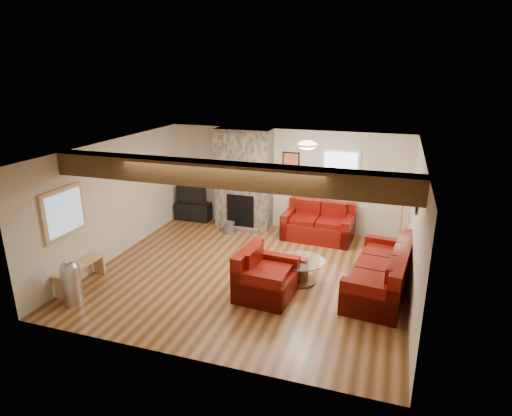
{
  "coord_description": "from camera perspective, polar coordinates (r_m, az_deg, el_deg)",
  "views": [
    {
      "loc": [
        2.53,
        -7.26,
        3.89
      ],
      "look_at": [
        0.01,
        0.4,
        1.25
      ],
      "focal_mm": 30.0,
      "sensor_mm": 36.0,
      "label": 1
    }
  ],
  "objects": [
    {
      "name": "chimney_breast",
      "position": [
        10.71,
        -1.67,
        3.72
      ],
      "size": [
        1.4,
        0.67,
        2.5
      ],
      "color": "#3D372F",
      "rests_on": "floor"
    },
    {
      "name": "floor_lamp",
      "position": [
        9.43,
        19.13,
        1.46
      ],
      "size": [
        0.4,
        0.4,
        1.57
      ],
      "color": "tan",
      "rests_on": "floor"
    },
    {
      "name": "ceiling_dome",
      "position": [
        8.44,
        6.85,
        8.15
      ],
      "size": [
        0.4,
        0.4,
        0.18
      ],
      "primitive_type": null,
      "color": "white",
      "rests_on": "room"
    },
    {
      "name": "tv_cabinet",
      "position": [
        11.57,
        -8.33,
        -0.44
      ],
      "size": [
        0.94,
        0.38,
        0.47
      ],
      "primitive_type": "cube",
      "color": "black",
      "rests_on": "floor"
    },
    {
      "name": "armchair_red",
      "position": [
        7.66,
        1.43,
        -8.72
      ],
      "size": [
        1.01,
        1.13,
        0.86
      ],
      "primitive_type": null,
      "rotation": [
        0.0,
        0.0,
        1.49
      ],
      "color": "#4A0705",
      "rests_on": "floor"
    },
    {
      "name": "room",
      "position": [
        8.13,
        -0.98,
        -0.79
      ],
      "size": [
        8.0,
        8.0,
        8.0
      ],
      "color": "#573617",
      "rests_on": "ground"
    },
    {
      "name": "hatch_window",
      "position": [
        8.32,
        -24.26,
        -0.55
      ],
      "size": [
        0.08,
        1.0,
        0.9
      ],
      "primitive_type": null,
      "color": "tan",
      "rests_on": "room"
    },
    {
      "name": "sofa_three",
      "position": [
        8.12,
        16.21,
        -7.81
      ],
      "size": [
        1.2,
        2.35,
        0.87
      ],
      "primitive_type": null,
      "rotation": [
        0.0,
        0.0,
        -1.69
      ],
      "color": "#4A0705",
      "rests_on": "floor"
    },
    {
      "name": "artwork_back",
      "position": [
        10.48,
        4.67,
        6.05
      ],
      "size": [
        0.42,
        0.06,
        0.52
      ],
      "primitive_type": null,
      "color": "black",
      "rests_on": "room"
    },
    {
      "name": "oak_beam",
      "position": [
        6.71,
        -4.53,
        4.48
      ],
      "size": [
        6.0,
        0.36,
        0.38
      ],
      "primitive_type": "cube",
      "color": "#301E0E",
      "rests_on": "room"
    },
    {
      "name": "coal_bucket",
      "position": [
        10.57,
        -3.61,
        -2.63
      ],
      "size": [
        0.3,
        0.3,
        0.28
      ],
      "primitive_type": null,
      "color": "slate",
      "rests_on": "floor"
    },
    {
      "name": "back_window",
      "position": [
        10.31,
        11.17,
        4.7
      ],
      "size": [
        0.9,
        0.08,
        1.1
      ],
      "primitive_type": null,
      "color": "white",
      "rests_on": "room"
    },
    {
      "name": "television",
      "position": [
        11.43,
        -8.44,
        1.85
      ],
      "size": [
        0.85,
        0.11,
        0.49
      ],
      "primitive_type": "imported",
      "color": "black",
      "rests_on": "tv_cabinet"
    },
    {
      "name": "pedal_bin",
      "position": [
        8.07,
        -23.41,
        -9.06
      ],
      "size": [
        0.38,
        0.38,
        0.81
      ],
      "primitive_type": null,
      "rotation": [
        0.0,
        0.0,
        -0.19
      ],
      "color": "#B4B4B9",
      "rests_on": "floor"
    },
    {
      "name": "loveseat",
      "position": [
        10.22,
        8.28,
        -1.82
      ],
      "size": [
        1.67,
        1.03,
        0.86
      ],
      "primitive_type": null,
      "rotation": [
        0.0,
        0.0,
        -0.06
      ],
      "color": "#4A0705",
      "rests_on": "floor"
    },
    {
      "name": "pine_bench",
      "position": [
        8.72,
        -22.31,
        -8.24
      ],
      "size": [
        0.27,
        1.14,
        0.43
      ],
      "primitive_type": null,
      "color": "tan",
      "rests_on": "floor"
    },
    {
      "name": "coffee_table",
      "position": [
        8.24,
        5.9,
        -8.33
      ],
      "size": [
        0.92,
        0.92,
        0.48
      ],
      "color": "#482E17",
      "rests_on": "floor"
    },
    {
      "name": "artwork_right",
      "position": [
        7.87,
        20.6,
        1.19
      ],
      "size": [
        0.06,
        0.55,
        0.42
      ],
      "primitive_type": null,
      "color": "black",
      "rests_on": "room"
    }
  ]
}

